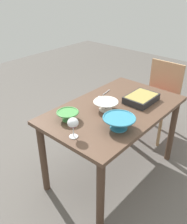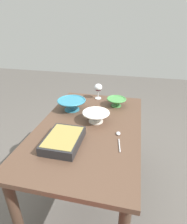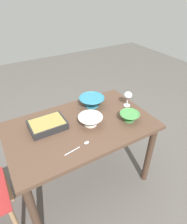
% 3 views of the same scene
% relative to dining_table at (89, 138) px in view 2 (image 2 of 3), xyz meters
% --- Properties ---
extents(ground_plane, '(8.00, 8.00, 0.00)m').
position_rel_dining_table_xyz_m(ground_plane, '(0.00, 0.00, -0.63)').
color(ground_plane, '#5B5651').
extents(dining_table, '(1.26, 0.77, 0.74)m').
position_rel_dining_table_xyz_m(dining_table, '(0.00, 0.00, 0.00)').
color(dining_table, brown).
rests_on(dining_table, ground_plane).
extents(wine_glass, '(0.08, 0.08, 0.15)m').
position_rel_dining_table_xyz_m(wine_glass, '(-0.54, -0.04, 0.22)').
color(wine_glass, white).
rests_on(wine_glass, dining_table).
extents(casserole_dish, '(0.30, 0.22, 0.06)m').
position_rel_dining_table_xyz_m(casserole_dish, '(0.26, -0.11, 0.14)').
color(casserole_dish, '#262628').
rests_on(casserole_dish, dining_table).
extents(mixing_bowl, '(0.18, 0.18, 0.08)m').
position_rel_dining_table_xyz_m(mixing_bowl, '(-0.40, 0.16, 0.15)').
color(mixing_bowl, '#4C994C').
rests_on(mixing_bowl, dining_table).
extents(small_bowl, '(0.25, 0.25, 0.10)m').
position_rel_dining_table_xyz_m(small_bowl, '(-0.24, -0.22, 0.16)').
color(small_bowl, teal).
rests_on(small_bowl, dining_table).
extents(serving_bowl, '(0.21, 0.21, 0.08)m').
position_rel_dining_table_xyz_m(serving_bowl, '(-0.08, 0.04, 0.16)').
color(serving_bowl, white).
rests_on(serving_bowl, dining_table).
extents(serving_spoon, '(0.22, 0.05, 0.01)m').
position_rel_dining_table_xyz_m(serving_spoon, '(0.11, 0.23, 0.12)').
color(serving_spoon, silver).
rests_on(serving_spoon, dining_table).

